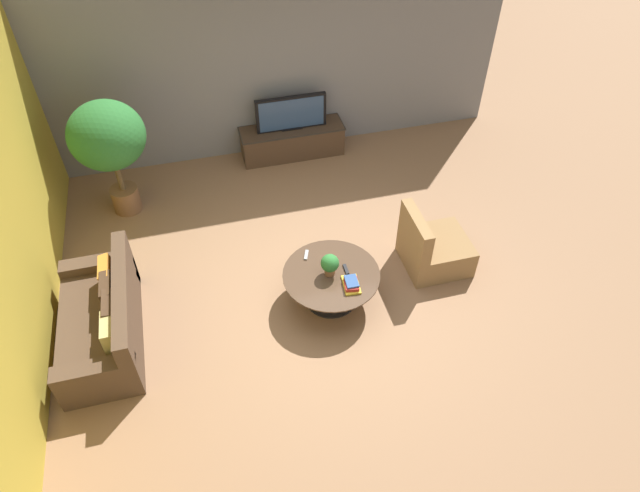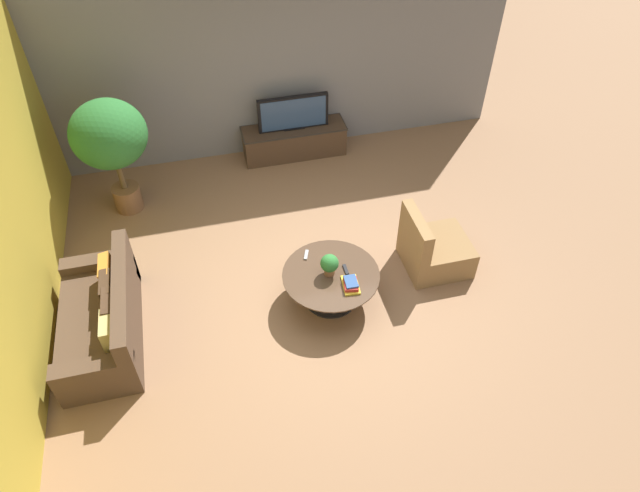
# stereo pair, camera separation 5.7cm
# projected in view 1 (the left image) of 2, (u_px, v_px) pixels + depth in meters

# --- Properties ---
(ground_plane) EXTENTS (24.00, 24.00, 0.00)m
(ground_plane) POSITION_uv_depth(u_px,v_px,m) (321.00, 289.00, 7.19)
(ground_plane) COLOR #8C6647
(back_wall_stone) EXTENTS (7.40, 0.12, 3.00)m
(back_wall_stone) POSITION_uv_depth(u_px,v_px,m) (265.00, 60.00, 8.39)
(back_wall_stone) COLOR slate
(back_wall_stone) RESTS_ON ground
(side_wall_left) EXTENTS (0.12, 7.40, 3.00)m
(side_wall_left) POSITION_uv_depth(u_px,v_px,m) (1.00, 237.00, 5.69)
(side_wall_left) COLOR gold
(side_wall_left) RESTS_ON ground
(media_console) EXTENTS (1.64, 0.50, 0.49)m
(media_console) POSITION_uv_depth(u_px,v_px,m) (292.00, 141.00, 9.10)
(media_console) COLOR #473323
(media_console) RESTS_ON ground
(television) EXTENTS (1.10, 0.13, 0.55)m
(television) POSITION_uv_depth(u_px,v_px,m) (291.00, 113.00, 8.74)
(television) COLOR black
(television) RESTS_ON media_console
(coffee_table) EXTENTS (1.16, 1.16, 0.45)m
(coffee_table) POSITION_uv_depth(u_px,v_px,m) (331.00, 281.00, 6.85)
(coffee_table) COLOR black
(coffee_table) RESTS_ON ground
(couch_by_wall) EXTENTS (0.84, 1.74, 0.84)m
(couch_by_wall) POSITION_uv_depth(u_px,v_px,m) (104.00, 322.00, 6.44)
(couch_by_wall) COLOR #4C3828
(couch_by_wall) RESTS_ON ground
(armchair_wicker) EXTENTS (0.80, 0.76, 0.86)m
(armchair_wicker) POSITION_uv_depth(u_px,v_px,m) (432.00, 249.00, 7.32)
(armchair_wicker) COLOR olive
(armchair_wicker) RESTS_ON ground
(potted_palm_tall) EXTENTS (1.00, 1.00, 1.71)m
(potted_palm_tall) POSITION_uv_depth(u_px,v_px,m) (108.00, 139.00, 7.46)
(potted_palm_tall) COLOR brown
(potted_palm_tall) RESTS_ON ground
(potted_plant_tabletop) EXTENTS (0.22, 0.22, 0.29)m
(potted_plant_tabletop) POSITION_uv_depth(u_px,v_px,m) (330.00, 264.00, 6.65)
(potted_plant_tabletop) COLOR brown
(potted_plant_tabletop) RESTS_ON coffee_table
(book_stack) EXTENTS (0.21, 0.32, 0.09)m
(book_stack) POSITION_uv_depth(u_px,v_px,m) (351.00, 284.00, 6.60)
(book_stack) COLOR gold
(book_stack) RESTS_ON coffee_table
(remote_black) EXTENTS (0.04, 0.16, 0.02)m
(remote_black) POSITION_uv_depth(u_px,v_px,m) (346.00, 269.00, 6.80)
(remote_black) COLOR black
(remote_black) RESTS_ON coffee_table
(remote_silver) EXTENTS (0.09, 0.16, 0.02)m
(remote_silver) POSITION_uv_depth(u_px,v_px,m) (306.00, 255.00, 6.97)
(remote_silver) COLOR gray
(remote_silver) RESTS_ON coffee_table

